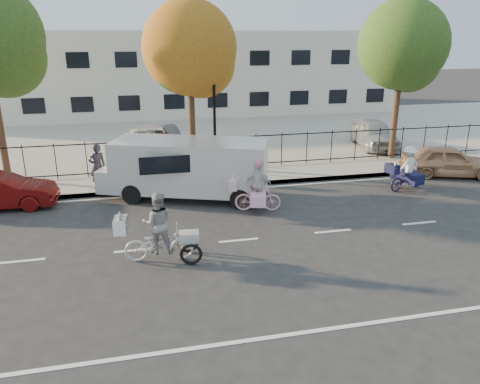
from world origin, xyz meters
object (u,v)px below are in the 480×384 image
object	(u,v)px
zebra_trike	(159,235)
gold_sedan	(448,161)
lot_car_d	(374,133)
lot_car_b	(151,142)
lot_car_c	(166,138)
pedestrian	(98,166)
bull_bike	(407,173)
unicorn_bike	(257,192)
lamppost	(214,103)
white_van	(187,167)
red_sedan	(0,191)

from	to	relation	value
zebra_trike	gold_sedan	size ratio (longest dim) A/B	0.58
lot_car_d	lot_car_b	bearing A→B (deg)	-172.96
gold_sedan	lot_car_d	bearing A→B (deg)	27.96
lot_car_c	pedestrian	bearing A→B (deg)	-128.63
bull_bike	lot_car_c	size ratio (longest dim) A/B	0.54
lot_car_b	unicorn_bike	bearing A→B (deg)	-63.87
lamppost	white_van	xyz separation A→B (m)	(-1.49, -2.65, -1.92)
lamppost	lot_car_c	distance (m)	5.51
lamppost	bull_bike	xyz separation A→B (m)	(6.94, -3.61, -2.42)
bull_bike	red_sedan	size ratio (longest dim) A/B	0.51
lot_car_b	lamppost	bearing A→B (deg)	-48.90
gold_sedan	pedestrian	distance (m)	14.51
zebra_trike	lot_car_c	size ratio (longest dim) A/B	0.63
lamppost	lot_car_c	size ratio (longest dim) A/B	1.21
pedestrian	zebra_trike	bearing A→B (deg)	87.34
lot_car_d	lamppost	bearing A→B (deg)	-152.61
lot_car_c	lot_car_d	xyz separation A→B (m)	(10.68, -1.90, 0.13)
lamppost	pedestrian	distance (m)	5.34
lamppost	unicorn_bike	bearing A→B (deg)	-81.85
gold_sedan	lot_car_c	bearing A→B (deg)	77.85
red_sedan	pedestrian	distance (m)	3.45
lot_car_c	lot_car_d	bearing A→B (deg)	-21.88
unicorn_bike	gold_sedan	bearing A→B (deg)	-61.61
zebra_trike	lot_car_d	size ratio (longest dim) A/B	0.54
lamppost	zebra_trike	bearing A→B (deg)	-110.72
unicorn_bike	lot_car_c	bearing A→B (deg)	29.18
unicorn_bike	lot_car_d	size ratio (longest dim) A/B	0.44
zebra_trike	lot_car_c	world-z (taller)	zebra_trike
gold_sedan	red_sedan	bearing A→B (deg)	109.08
pedestrian	lot_car_c	size ratio (longest dim) A/B	0.49
zebra_trike	lot_car_c	bearing A→B (deg)	0.83
lamppost	pedestrian	world-z (taller)	lamppost
bull_bike	lot_car_d	size ratio (longest dim) A/B	0.46
zebra_trike	white_van	distance (m)	5.10
lamppost	lot_car_c	xyz separation A→B (m)	(-1.76, 4.66, -2.37)
lot_car_b	zebra_trike	bearing A→B (deg)	-87.42
zebra_trike	bull_bike	world-z (taller)	zebra_trike
bull_bike	lot_car_b	size ratio (longest dim) A/B	0.39
lamppost	white_van	world-z (taller)	lamppost
lot_car_b	lot_car_d	distance (m)	11.49
red_sedan	lot_car_d	size ratio (longest dim) A/B	0.89
white_van	gold_sedan	distance (m)	11.22
lot_car_c	unicorn_bike	bearing A→B (deg)	-87.10
white_van	red_sedan	world-z (taller)	white_van
lamppost	unicorn_bike	size ratio (longest dim) A/B	2.33
red_sedan	unicorn_bike	bearing A→B (deg)	-102.50
unicorn_bike	lot_car_b	distance (m)	8.56
lamppost	bull_bike	world-z (taller)	lamppost
lamppost	lot_car_d	size ratio (longest dim) A/B	1.03
lot_car_b	pedestrian	bearing A→B (deg)	-111.17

